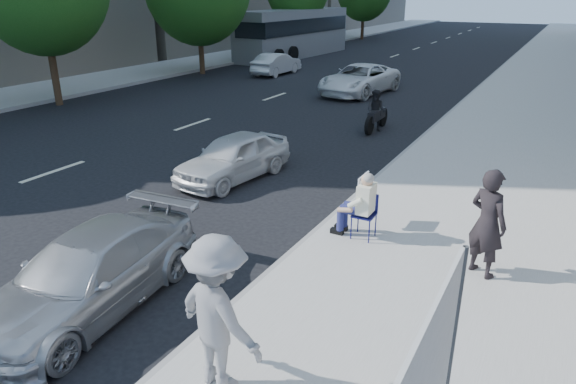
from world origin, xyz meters
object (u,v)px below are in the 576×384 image
Objects in this scene: seated_protester at (360,201)px; white_sedan_far at (360,79)px; pedestrian_woman at (487,223)px; motorcycle at (376,113)px; parked_sedan at (89,274)px; bus at (294,33)px; jogger at (218,314)px; white_sedan_mid at (277,64)px; white_sedan_near at (233,157)px.

white_sedan_far is (-5.62, 14.50, -0.19)m from seated_protester.
motorcycle is at bearing -30.87° from pedestrian_woman.
parked_sedan is 0.34× the size of bus.
jogger is 34.34m from bus.
white_sedan_mid is at bearing -22.22° from pedestrian_woman.
white_sedan_mid reaches higher than parked_sedan.
jogger is 19.88m from white_sedan_far.
pedestrian_woman is at bearing -8.63° from seated_protester.
white_sedan_far is at bearing 93.80° from parked_sedan.
motorcycle is at bearing 84.26° from parked_sedan.
white_sedan_mid is at bearing 124.01° from seated_protester.
white_sedan_far reaches higher than white_sedan_near.
parked_sedan is at bearing -74.12° from white_sedan_far.
motorcycle is (1.57, 6.45, 0.05)m from white_sedan_near.
pedestrian_woman is 6.32m from parked_sedan.
white_sedan_mid is at bearing 159.59° from white_sedan_far.
bus reaches higher than white_sedan_far.
seated_protester is at bearing -76.19° from jogger.
pedestrian_woman is 9.98m from motorcycle.
seated_protester is at bearing 20.86° from pedestrian_woman.
jogger is 13.15m from motorcycle.
motorcycle is at bearing 135.79° from white_sedan_mid.
seated_protester is at bearing -61.62° from white_sedan_far.
parked_sedan is at bearing 65.24° from pedestrian_woman.
white_sedan_near is 12.72m from white_sedan_far.
seated_protester is 0.71× the size of pedestrian_woman.
jogger is 0.48× the size of parked_sedan.
motorcycle is at bearing -51.45° from bus.
pedestrian_woman is 0.38× the size of white_sedan_far.
white_sedan_far reaches higher than parked_sedan.
jogger is 0.16× the size of bus.
seated_protester is 0.67× the size of jogger.
bus reaches higher than parked_sedan.
jogger reaches higher than white_sedan_mid.
white_sedan_near is 0.71× the size of white_sedan_far.
pedestrian_woman is (2.31, 4.20, -0.05)m from jogger.
pedestrian_woman reaches higher than seated_protester.
pedestrian_woman is 0.15× the size of bus.
seated_protester is at bearing 50.45° from parked_sedan.
jogger is at bearing -78.41° from motorcycle.
jogger is 1.06× the size of pedestrian_woman.
white_sedan_mid is 1.82× the size of motorcycle.
seated_protester is 2.36m from pedestrian_woman.
motorcycle is (9.45, -9.55, 0.03)m from white_sedan_mid.
jogger reaches higher than motorcycle.
white_sedan_mid is at bearing -48.13° from jogger.
parked_sedan reaches higher than white_sedan_near.
motorcycle is (0.18, 12.35, 0.04)m from parked_sedan.
pedestrian_woman reaches higher than white_sedan_mid.
jogger is 7.69m from white_sedan_near.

